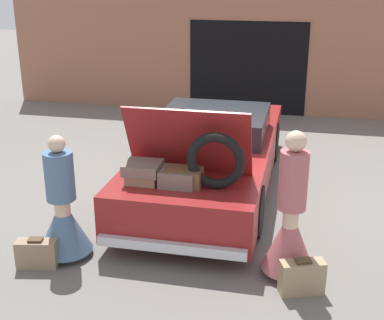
# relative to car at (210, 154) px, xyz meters

# --- Properties ---
(ground_plane) EXTENTS (40.00, 40.00, 0.00)m
(ground_plane) POSITION_rel_car_xyz_m (-0.00, 0.02, -0.58)
(ground_plane) COLOR slate
(garage_wall_back) EXTENTS (12.00, 0.14, 2.80)m
(garage_wall_back) POSITION_rel_car_xyz_m (-0.00, 4.90, 0.81)
(garage_wall_back) COLOR #9E664C
(garage_wall_back) RESTS_ON ground_plane
(car) EXTENTS (1.95, 5.08, 1.77)m
(car) POSITION_rel_car_xyz_m (0.00, 0.00, 0.00)
(car) COLOR maroon
(car) RESTS_ON ground_plane
(person_left) EXTENTS (0.67, 0.67, 1.57)m
(person_left) POSITION_rel_car_xyz_m (-1.36, -2.49, -0.03)
(person_left) COLOR beige
(person_left) RESTS_ON ground_plane
(person_right) EXTENTS (0.61, 0.61, 1.76)m
(person_right) POSITION_rel_car_xyz_m (1.36, -2.36, 0.05)
(person_right) COLOR beige
(person_right) RESTS_ON ground_plane
(suitcase_beside_left_person) EXTENTS (0.51, 0.28, 0.38)m
(suitcase_beside_left_person) POSITION_rel_car_xyz_m (-1.57, -2.83, -0.40)
(suitcase_beside_left_person) COLOR #8C7259
(suitcase_beside_left_person) RESTS_ON ground_plane
(suitcase_beside_right_person) EXTENTS (0.52, 0.34, 0.42)m
(suitcase_beside_right_person) POSITION_rel_car_xyz_m (1.53, -2.70, -0.38)
(suitcase_beside_right_person) COLOR #9E8460
(suitcase_beside_right_person) RESTS_ON ground_plane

